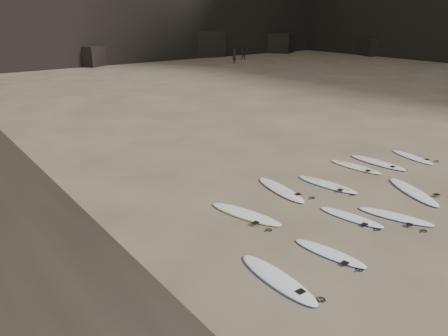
# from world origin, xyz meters

# --- Properties ---
(ground) EXTENTS (240.00, 240.00, 0.00)m
(ground) POSITION_xyz_m (0.00, 0.00, 0.00)
(ground) COLOR #897559
(ground) RESTS_ON ground
(surfboard_0) EXTENTS (0.73, 2.71, 0.10)m
(surfboard_0) POSITION_xyz_m (-4.60, -0.74, 0.05)
(surfboard_0) COLOR white
(surfboard_0) RESTS_ON ground
(surfboard_1) EXTENTS (0.90, 2.27, 0.08)m
(surfboard_1) POSITION_xyz_m (-2.60, -0.71, 0.04)
(surfboard_1) COLOR white
(surfboard_1) RESTS_ON ground
(surfboard_2) EXTENTS (0.94, 2.29, 0.08)m
(surfboard_2) POSITION_xyz_m (-0.31, 0.34, 0.04)
(surfboard_2) COLOR white
(surfboard_2) RESTS_ON ground
(surfboard_3) EXTENTS (1.32, 2.46, 0.09)m
(surfboard_3) POSITION_xyz_m (0.88, -0.49, 0.04)
(surfboard_3) COLOR white
(surfboard_3) RESTS_ON ground
(surfboard_4) EXTENTS (1.76, 2.83, 0.10)m
(surfboard_4) POSITION_xyz_m (3.22, 0.28, 0.05)
(surfboard_4) COLOR white
(surfboard_4) RESTS_ON ground
(surfboard_5) EXTENTS (1.35, 2.80, 0.10)m
(surfboard_5) POSITION_xyz_m (-2.90, 2.56, 0.05)
(surfboard_5) COLOR white
(surfboard_5) RESTS_ON ground
(surfboard_6) EXTENTS (1.08, 2.82, 0.10)m
(surfboard_6) POSITION_xyz_m (-0.54, 3.36, 0.05)
(surfboard_6) COLOR white
(surfboard_6) RESTS_ON ground
(surfboard_7) EXTENTS (0.99, 2.64, 0.09)m
(surfboard_7) POSITION_xyz_m (1.25, 2.67, 0.05)
(surfboard_7) COLOR white
(surfboard_7) RESTS_ON ground
(surfboard_8) EXTENTS (0.81, 2.46, 0.09)m
(surfboard_8) POSITION_xyz_m (3.78, 3.26, 0.04)
(surfboard_8) COLOR white
(surfboard_8) RESTS_ON ground
(surfboard_9) EXTENTS (0.76, 2.71, 0.10)m
(surfboard_9) POSITION_xyz_m (5.00, 3.00, 0.05)
(surfboard_9) COLOR white
(surfboard_9) RESTS_ON ground
(surfboard_10) EXTENTS (1.02, 2.37, 0.08)m
(surfboard_10) POSITION_xyz_m (6.92, 2.53, 0.04)
(surfboard_10) COLOR white
(surfboard_10) RESTS_ON ground
(person_a) EXTENTS (0.54, 0.69, 1.69)m
(person_a) POSITION_xyz_m (23.54, 36.66, 0.84)
(person_a) COLOR #242228
(person_a) RESTS_ON ground
(person_b) EXTENTS (1.10, 1.04, 1.79)m
(person_b) POSITION_xyz_m (27.35, 39.28, 0.89)
(person_b) COLOR black
(person_b) RESTS_ON ground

